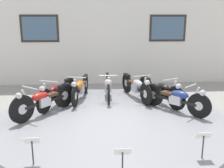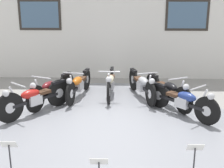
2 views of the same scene
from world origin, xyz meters
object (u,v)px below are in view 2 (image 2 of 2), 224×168
at_px(info_placard_front_right, 195,151).
at_px(motorcycle_black, 168,90).
at_px(info_placard_front_left, 9,148).
at_px(motorcycle_maroon, 51,89).
at_px(motorcycle_blue, 183,100).
at_px(motorcycle_orange, 78,84).
at_px(motorcycle_cream, 110,82).
at_px(info_placard_front_centre, 99,166).
at_px(motorcycle_red, 34,98).
at_px(motorcycle_silver, 142,84).

bearing_deg(info_placard_front_right, motorcycle_black, 89.94).
xyz_separation_m(info_placard_front_left, info_placard_front_right, (2.92, 0.00, 0.00)).
bearing_deg(motorcycle_maroon, motorcycle_blue, -12.51).
xyz_separation_m(motorcycle_maroon, motorcycle_black, (2.92, 0.00, -0.00)).
xyz_separation_m(motorcycle_black, info_placard_front_right, (-0.00, -3.03, -0.02)).
height_order(motorcycle_blue, info_placard_front_left, motorcycle_blue).
relative_size(motorcycle_orange, motorcycle_blue, 1.30).
bearing_deg(motorcycle_cream, motorcycle_maroon, -154.34).
height_order(motorcycle_cream, motorcycle_black, motorcycle_black).
height_order(motorcycle_cream, info_placard_front_right, motorcycle_cream).
bearing_deg(motorcycle_maroon, info_placard_front_centre, -67.31).
relative_size(motorcycle_orange, info_placard_front_right, 3.79).
distance_m(motorcycle_orange, info_placard_front_left, 3.59).
bearing_deg(motorcycle_red, info_placard_front_left, -84.19).
distance_m(motorcycle_maroon, info_placard_front_right, 4.20).
height_order(motorcycle_red, motorcycle_orange, motorcycle_red).
relative_size(motorcycle_cream, motorcycle_black, 1.08).
distance_m(motorcycle_silver, motorcycle_blue, 1.49).
xyz_separation_m(motorcycle_cream, motorcycle_blue, (1.70, -1.40, 0.00)).
relative_size(motorcycle_maroon, info_placard_front_right, 3.66).
bearing_deg(motorcycle_silver, info_placard_front_centre, -101.91).
height_order(motorcycle_cream, motorcycle_silver, motorcycle_silver).
bearing_deg(info_placard_front_left, motorcycle_orange, 80.09).
height_order(info_placard_front_left, info_placard_front_centre, same).
relative_size(motorcycle_cream, info_placard_front_left, 3.83).
xyz_separation_m(motorcycle_red, motorcycle_orange, (0.85, 1.21, -0.02)).
bearing_deg(motorcycle_cream, info_placard_front_right, -68.61).
distance_m(motorcycle_red, motorcycle_orange, 1.48).
bearing_deg(motorcycle_black, info_placard_front_right, -90.06).
bearing_deg(info_placard_front_left, motorcycle_cream, 68.64).
relative_size(motorcycle_black, motorcycle_blue, 1.22).
distance_m(motorcycle_maroon, motorcycle_black, 2.92).
xyz_separation_m(motorcycle_silver, info_placard_front_centre, (-0.84, -4.00, -0.02)).
bearing_deg(motorcycle_black, motorcycle_red, -167.48).
bearing_deg(info_placard_front_right, info_placard_front_left, 180.00).
distance_m(motorcycle_black, info_placard_front_right, 3.03).
xyz_separation_m(motorcycle_red, info_placard_front_right, (3.15, -2.33, -0.03)).
distance_m(motorcycle_red, info_placard_front_centre, 3.26).
distance_m(info_placard_front_left, info_placard_front_right, 2.92).
bearing_deg(motorcycle_black, motorcycle_cream, 154.44).
height_order(motorcycle_maroon, motorcycle_cream, motorcycle_maroon).
xyz_separation_m(motorcycle_orange, motorcycle_blue, (2.54, -1.21, 0.00)).
height_order(motorcycle_blue, info_placard_front_right, motorcycle_blue).
relative_size(motorcycle_blue, info_placard_front_centre, 2.92).
height_order(info_placard_front_left, info_placard_front_right, same).
height_order(motorcycle_red, info_placard_front_left, motorcycle_red).
relative_size(motorcycle_maroon, motorcycle_orange, 0.97).
distance_m(motorcycle_red, motorcycle_maroon, 0.74).
bearing_deg(motorcycle_orange, motorcycle_black, -12.52).
xyz_separation_m(motorcycle_red, motorcycle_blue, (3.39, -0.00, -0.02)).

